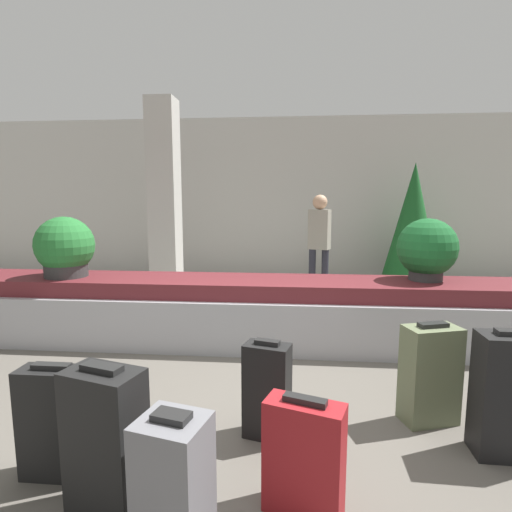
{
  "coord_description": "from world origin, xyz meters",
  "views": [
    {
      "loc": [
        0.37,
        -2.82,
        1.54
      ],
      "look_at": [
        0.0,
        1.37,
        0.95
      ],
      "focal_mm": 28.0,
      "sensor_mm": 36.0,
      "label": 1
    }
  ],
  "objects": [
    {
      "name": "suitcase_1",
      "position": [
        1.69,
        -0.44,
        0.38
      ],
      "size": [
        0.39,
        0.24,
        0.79
      ],
      "rotation": [
        0.0,
        0.0,
        -0.03
      ],
      "color": "black",
      "rests_on": "ground_plane"
    },
    {
      "name": "suitcase_4",
      "position": [
        -0.92,
        -0.85,
        0.32
      ],
      "size": [
        0.38,
        0.17,
        0.66
      ],
      "rotation": [
        0.0,
        0.0,
        0.0
      ],
      "color": "black",
      "rests_on": "ground_plane"
    },
    {
      "name": "traveler_0",
      "position": [
        0.81,
        3.46,
        0.97
      ],
      "size": [
        0.37,
        0.29,
        1.63
      ],
      "rotation": [
        0.0,
        0.0,
        2.74
      ],
      "color": "#282833",
      "rests_on": "ground_plane"
    },
    {
      "name": "suitcase_3",
      "position": [
        -0.52,
        -1.09,
        0.37
      ],
      "size": [
        0.42,
        0.32,
        0.77
      ],
      "rotation": [
        0.0,
        0.0,
        -0.28
      ],
      "color": "black",
      "rests_on": "ground_plane"
    },
    {
      "name": "potted_plant_0",
      "position": [
        -2.1,
        1.32,
        1.02
      ],
      "size": [
        0.63,
        0.63,
        0.66
      ],
      "color": "#2D2D2D",
      "rests_on": "carousel"
    },
    {
      "name": "carousel",
      "position": [
        0.0,
        1.37,
        0.34
      ],
      "size": [
        7.86,
        0.9,
        0.7
      ],
      "color": "#9E9EA3",
      "rests_on": "ground_plane"
    },
    {
      "name": "suitcase_6",
      "position": [
        0.45,
        -1.0,
        0.29
      ],
      "size": [
        0.42,
        0.28,
        0.61
      ],
      "rotation": [
        0.0,
        0.0,
        -0.33
      ],
      "color": "maroon",
      "rests_on": "ground_plane"
    },
    {
      "name": "suitcase_7",
      "position": [
        1.34,
        -0.09,
        0.35
      ],
      "size": [
        0.41,
        0.31,
        0.72
      ],
      "rotation": [
        0.0,
        0.0,
        0.29
      ],
      "color": "#5B6647",
      "rests_on": "ground_plane"
    },
    {
      "name": "pillar",
      "position": [
        -1.77,
        3.82,
        1.6
      ],
      "size": [
        0.46,
        0.46,
        3.2
      ],
      "color": "beige",
      "rests_on": "ground_plane"
    },
    {
      "name": "decorated_tree",
      "position": [
        2.54,
        4.58,
        1.19
      ],
      "size": [
        0.97,
        0.97,
        2.21
      ],
      "color": "#4C331E",
      "rests_on": "ground_plane"
    },
    {
      "name": "suitcase_5",
      "position": [
        0.23,
        -0.37,
        0.32
      ],
      "size": [
        0.33,
        0.24,
        0.66
      ],
      "rotation": [
        0.0,
        0.0,
        -0.26
      ],
      "color": "black",
      "rests_on": "ground_plane"
    },
    {
      "name": "back_wall",
      "position": [
        0.0,
        5.5,
        1.6
      ],
      "size": [
        18.0,
        0.06,
        3.2
      ],
      "color": "beige",
      "rests_on": "ground_plane"
    },
    {
      "name": "potted_plant_1",
      "position": [
        1.79,
        1.47,
        1.03
      ],
      "size": [
        0.61,
        0.61,
        0.65
      ],
      "color": "#2D2D2D",
      "rests_on": "carousel"
    },
    {
      "name": "suitcase_0",
      "position": [
        -0.12,
        -1.3,
        0.32
      ],
      "size": [
        0.34,
        0.32,
        0.66
      ],
      "rotation": [
        0.0,
        0.0,
        -0.24
      ],
      "color": "slate",
      "rests_on": "ground_plane"
    },
    {
      "name": "ground_plane",
      "position": [
        0.0,
        0.0,
        0.0
      ],
      "size": [
        18.0,
        18.0,
        0.0
      ],
      "primitive_type": "plane",
      "color": "#59544C"
    }
  ]
}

